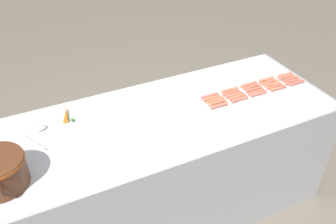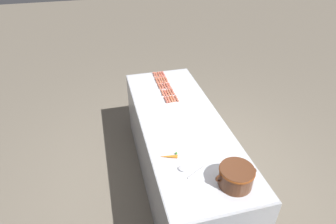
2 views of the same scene
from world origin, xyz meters
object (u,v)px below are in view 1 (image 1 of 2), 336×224
Objects in this scene: hot_dog_0 at (296,83)px; serving_spoon at (39,133)px; carrot at (66,114)px; hot_dog_15 at (286,77)px; hot_dog_11 at (272,84)px; hot_dog_10 at (290,79)px; hot_dog_3 at (239,99)px; hot_dog_13 at (234,95)px; hot_dog_19 at (212,98)px; hot_dog_7 at (256,92)px; hot_dog_14 at (215,100)px; hot_dog_18 at (231,93)px; hot_dog_12 at (254,89)px; hot_dog_22 at (249,85)px; hot_dog_1 at (278,88)px; hot_dog_4 at (219,106)px; hot_dog_23 at (230,90)px; hot_dog_16 at (269,82)px; hot_dog_9 at (217,102)px; hot_dog_20 at (285,75)px; hot_dog_17 at (251,87)px; hot_dog_24 at (210,96)px; hot_dog_5 at (293,81)px; hot_dog_6 at (275,86)px; hot_dog_21 at (266,80)px; hot_dog_8 at (237,97)px; hot_dog_2 at (258,94)px.

hot_dog_0 is 1.84m from serving_spoon.
hot_dog_15 is at bearing -98.48° from carrot.
serving_spoon is (0.17, 1.65, -0.00)m from hot_dog_11.
hot_dog_0 and hot_dog_10 have the same top height.
hot_dog_3 and hot_dog_13 have the same top height.
hot_dog_0 is 1.00× the size of hot_dog_19.
hot_dog_14 is at bearing 83.33° from hot_dog_7.
hot_dog_18 is 1.15m from carrot.
hot_dog_12 and hot_dog_22 have the same top height.
carrot is (0.34, 1.12, 0.00)m from hot_dog_3.
hot_dog_1 and hot_dog_7 have the same top height.
hot_dog_4 is 1.00× the size of hot_dog_19.
hot_dog_3 is 1.00× the size of hot_dog_13.
hot_dog_11 is 1.00× the size of hot_dog_23.
hot_dog_16 is at bearing -78.83° from hot_dog_4.
hot_dog_16 is 1.00× the size of hot_dog_23.
hot_dog_18 and hot_dog_22 have the same top height.
hot_dog_9 and hot_dog_20 have the same top height.
hot_dog_23 is 0.80× the size of carrot.
hot_dog_23 is (0.13, -0.17, 0.00)m from hot_dog_4.
hot_dog_12 is at bearing -84.97° from hot_dog_9.
hot_dog_23 is 1.32m from serving_spoon.
hot_dog_17 is (0.10, 0.17, 0.00)m from hot_dog_1.
hot_dog_4 is 1.00× the size of hot_dog_24.
hot_dog_1 is 1.00× the size of hot_dog_13.
hot_dog_5 is at bearing -90.17° from hot_dog_9.
hot_dog_6 is at bearing -106.69° from hot_dog_23.
hot_dog_12 is 1.50m from serving_spoon.
hot_dog_3 is at bearing 100.97° from hot_dog_11.
hot_dog_0 is 0.36m from hot_dog_22.
hot_dog_24 is (-0.00, 0.50, 0.00)m from hot_dog_21.
hot_dog_8 is 0.17m from hot_dog_14.
hot_dog_6 is 1.00× the size of hot_dog_8.
hot_dog_2 is 1.00× the size of hot_dog_10.
hot_dog_3 and hot_dog_10 have the same top height.
hot_dog_1 is 1.00× the size of hot_dog_19.
hot_dog_13 is 0.19m from hot_dog_22.
hot_dog_17 is 0.34m from hot_dog_20.
hot_dog_7 is 1.32m from carrot.
carrot is (0.28, 1.12, 0.00)m from hot_dog_13.
hot_dog_1 is 0.52m from hot_dog_24.
serving_spoon is at bearing 83.04° from hot_dog_6.
hot_dog_14 is (0.07, 0.50, 0.00)m from hot_dog_1.
hot_dog_17 is at bearing -95.07° from hot_dog_24.
hot_dog_14 is at bearing 89.59° from hot_dog_13.
hot_dog_8 and hot_dog_23 have the same top height.
hot_dog_7 is 0.20m from hot_dog_21.
hot_dog_13 is 1.00× the size of hot_dog_22.
hot_dog_23 is 1.15m from carrot.
hot_dog_1 is at bearing -95.65° from hot_dog_8.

